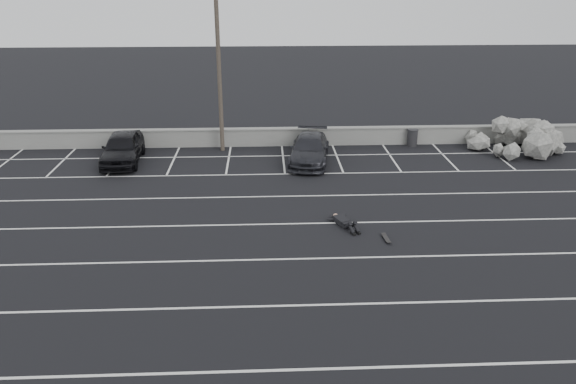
{
  "coord_description": "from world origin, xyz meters",
  "views": [
    {
      "loc": [
        -0.03,
        -17.83,
        9.71
      ],
      "look_at": [
        0.94,
        4.02,
        1.0
      ],
      "focal_mm": 35.0,
      "sensor_mm": 36.0,
      "label": 1
    }
  ],
  "objects_px": {
    "person": "(342,218)",
    "trash_bin": "(412,137)",
    "utility_pole": "(219,71)",
    "riprap_pile": "(527,142)",
    "car_left": "(122,148)",
    "car_right": "(309,149)",
    "skateboard": "(386,238)"
  },
  "relations": [
    {
      "from": "car_left",
      "to": "utility_pole",
      "type": "relative_size",
      "value": 0.53
    },
    {
      "from": "car_left",
      "to": "trash_bin",
      "type": "distance_m",
      "value": 16.46
    },
    {
      "from": "car_left",
      "to": "utility_pole",
      "type": "distance_m",
      "value": 6.66
    },
    {
      "from": "riprap_pile",
      "to": "utility_pole",
      "type": "bearing_deg",
      "value": 176.52
    },
    {
      "from": "car_left",
      "to": "car_right",
      "type": "distance_m",
      "value": 10.02
    },
    {
      "from": "car_left",
      "to": "car_right",
      "type": "xyz_separation_m",
      "value": [
        10.01,
        -0.42,
        -0.1
      ]
    },
    {
      "from": "trash_bin",
      "to": "riprap_pile",
      "type": "height_order",
      "value": "riprap_pile"
    },
    {
      "from": "car_left",
      "to": "riprap_pile",
      "type": "xyz_separation_m",
      "value": [
        22.53,
        0.84,
        -0.25
      ]
    },
    {
      "from": "utility_pole",
      "to": "car_right",
      "type": "bearing_deg",
      "value": -25.67
    },
    {
      "from": "utility_pole",
      "to": "trash_bin",
      "type": "height_order",
      "value": "utility_pole"
    },
    {
      "from": "car_right",
      "to": "skateboard",
      "type": "distance_m",
      "value": 9.8
    },
    {
      "from": "skateboard",
      "to": "car_left",
      "type": "bearing_deg",
      "value": 136.23
    },
    {
      "from": "person",
      "to": "trash_bin",
      "type": "bearing_deg",
      "value": 39.89
    },
    {
      "from": "car_left",
      "to": "utility_pole",
      "type": "height_order",
      "value": "utility_pole"
    },
    {
      "from": "car_left",
      "to": "trash_bin",
      "type": "height_order",
      "value": "car_left"
    },
    {
      "from": "person",
      "to": "skateboard",
      "type": "height_order",
      "value": "person"
    },
    {
      "from": "utility_pole",
      "to": "trash_bin",
      "type": "distance_m",
      "value": 11.81
    },
    {
      "from": "trash_bin",
      "to": "person",
      "type": "relative_size",
      "value": 0.39
    },
    {
      "from": "riprap_pile",
      "to": "skateboard",
      "type": "height_order",
      "value": "riprap_pile"
    },
    {
      "from": "car_right",
      "to": "person",
      "type": "bearing_deg",
      "value": -75.97
    },
    {
      "from": "riprap_pile",
      "to": "car_left",
      "type": "bearing_deg",
      "value": -177.88
    },
    {
      "from": "person",
      "to": "riprap_pile",
      "type": "bearing_deg",
      "value": 15.45
    },
    {
      "from": "car_left",
      "to": "skateboard",
      "type": "relative_size",
      "value": 6.7
    },
    {
      "from": "car_right",
      "to": "riprap_pile",
      "type": "bearing_deg",
      "value": 14.74
    },
    {
      "from": "utility_pole",
      "to": "trash_bin",
      "type": "xyz_separation_m",
      "value": [
        11.1,
        0.4,
        -4.0
      ]
    },
    {
      "from": "car_right",
      "to": "skateboard",
      "type": "relative_size",
      "value": 6.89
    },
    {
      "from": "utility_pole",
      "to": "riprap_pile",
      "type": "distance_m",
      "value": 17.81
    },
    {
      "from": "riprap_pile",
      "to": "skateboard",
      "type": "bearing_deg",
      "value": -133.71
    },
    {
      "from": "riprap_pile",
      "to": "skateboard",
      "type": "relative_size",
      "value": 7.67
    },
    {
      "from": "car_right",
      "to": "utility_pole",
      "type": "distance_m",
      "value": 6.56
    },
    {
      "from": "car_right",
      "to": "car_left",
      "type": "bearing_deg",
      "value": -173.42
    },
    {
      "from": "skateboard",
      "to": "trash_bin",
      "type": "bearing_deg",
      "value": 66.94
    }
  ]
}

